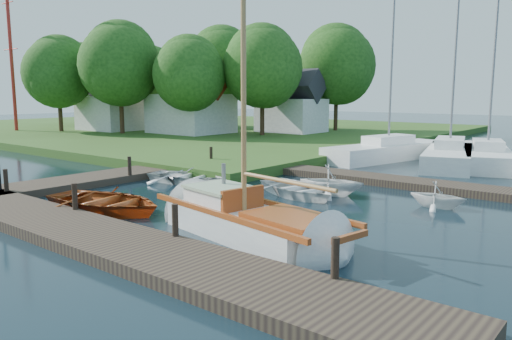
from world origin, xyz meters
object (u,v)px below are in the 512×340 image
Objects in this scene: tree_6 at (82,75)px; tree_2 at (190,74)px; house_c at (291,107)px; tree_3 at (263,67)px; tender_b at (331,179)px; mooring_post_5 at (211,155)px; tree_0 at (58,72)px; tree_7 at (337,65)px; mooring_post_3 at (335,258)px; sailboat at (253,225)px; tree_1 at (120,64)px; mooring_post_0 at (6,180)px; marina_boat_2 at (487,156)px; marina_boat_1 at (449,153)px; marina_boat_0 at (388,150)px; tree_5 at (151,77)px; mooring_post_2 at (175,220)px; tender_d at (438,193)px; radio_mast at (10,44)px; dinghy at (105,198)px; house_a at (191,103)px; house_b at (113,104)px; mooring_post_1 at (75,196)px; mooring_post_4 at (130,166)px; tender_a at (187,174)px; tender_c at (298,186)px; tree_4 at (222,65)px.

tree_2 is at bearing -6.34° from tree_6.
house_c is 0.60× the size of tree_3.
tender_b is at bearing -19.37° from tree_6.
mooring_post_5 is 31.42m from tree_6.
tree_7 reaches higher than tree_0.
mooring_post_3 is 47.24m from tree_6.
tree_1 is at bearing 160.54° from sailboat.
mooring_post_3 is at bearing -53.47° from house_c.
marina_boat_2 is at bearing 59.94° from mooring_post_0.
marina_boat_1 reaches higher than tree_6.
mooring_post_5 is 0.07× the size of marina_boat_0.
house_c is at bearing 133.59° from sailboat.
tree_5 is at bearing 153.43° from tree_2.
tree_2 reaches higher than mooring_post_3.
marina_boat_0 is (-2.97, 18.84, -0.13)m from mooring_post_2.
tender_d is 0.23× the size of tree_5.
mooring_post_3 is 42.69m from radio_mast.
mooring_post_2 and mooring_post_3 have the same top height.
dinghy is 0.45× the size of tree_7.
sailboat is at bearing -40.45° from house_a.
marina_boat_2 reaches higher than tree_0.
mooring_post_3 is at bearing -29.20° from house_b.
tree_2 reaches higher than mooring_post_0.
house_b is at bearing 44.11° from dinghy.
tree_2 is at bearing 135.67° from mooring_post_2.
mooring_post_1 and mooring_post_4 have the same top height.
tender_a is 0.95× the size of tender_c.
marina_boat_0 is at bearing 10.18° from radio_mast.
radio_mast is (-6.00, -6.00, 5.25)m from house_b.
house_a is (-21.19, 13.03, 2.33)m from tender_b.
dinghy is 10.94m from tender_d.
dinghy is at bearing 166.38° from mooring_post_2.
mooring_post_1 is 0.10× the size of tree_0.
mooring_post_5 is 0.10× the size of tree_0.
tender_b is 0.41× the size of house_b.
mooring_post_0 is at bearing -33.78° from tree_0.
tender_d is at bearing -26.61° from house_a.
mooring_post_3 is (13.50, 0.00, 0.00)m from mooring_post_0.
dinghy is at bearing 132.27° from tender_d.
sailboat is at bearing -22.11° from tree_0.
tree_3 is (-12.52, 4.21, 5.24)m from marina_boat_0.
house_c is (-17.72, 7.62, 2.00)m from marina_boat_2.
tender_d is 0.17× the size of marina_boat_1.
house_a is at bearing 96.82° from marina_boat_0.
marina_boat_2 is at bearing 9.60° from radio_mast.
marina_boat_0 is at bearing -21.80° from tree_4.
dinghy is at bearing -31.21° from tree_6.
dinghy is at bearing -49.64° from house_a.
tree_2 is (-19.19, 11.08, 4.62)m from tender_b.
marina_boat_2 reaches higher than mooring_post_3.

